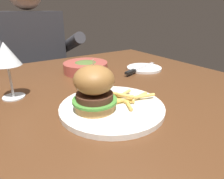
{
  "coord_description": "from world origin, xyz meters",
  "views": [
    {
      "loc": [
        -0.29,
        -0.56,
        0.99
      ],
      "look_at": [
        -0.01,
        -0.13,
        0.78
      ],
      "focal_mm": 32.0,
      "sensor_mm": 36.0,
      "label": 1
    }
  ],
  "objects_px": {
    "table_knife": "(138,69)",
    "soup_bowl": "(86,67)",
    "main_plate": "(112,107)",
    "burger_sandwich": "(94,88)",
    "bread_plate": "(144,68)",
    "diner_person": "(37,78)",
    "wine_glass": "(6,56)"
  },
  "relations": [
    {
      "from": "table_knife",
      "to": "soup_bowl",
      "type": "xyz_separation_m",
      "value": [
        -0.19,
        0.12,
        0.01
      ]
    },
    {
      "from": "main_plate",
      "to": "burger_sandwich",
      "type": "relative_size",
      "value": 2.15
    },
    {
      "from": "bread_plate",
      "to": "diner_person",
      "type": "relative_size",
      "value": 0.13
    },
    {
      "from": "burger_sandwich",
      "to": "soup_bowl",
      "type": "distance_m",
      "value": 0.38
    },
    {
      "from": "bread_plate",
      "to": "soup_bowl",
      "type": "bearing_deg",
      "value": 155.46
    },
    {
      "from": "main_plate",
      "to": "table_knife",
      "type": "relative_size",
      "value": 1.28
    },
    {
      "from": "bread_plate",
      "to": "burger_sandwich",
      "type": "bearing_deg",
      "value": -148.13
    },
    {
      "from": "main_plate",
      "to": "wine_glass",
      "type": "height_order",
      "value": "wine_glass"
    },
    {
      "from": "table_knife",
      "to": "diner_person",
      "type": "xyz_separation_m",
      "value": [
        -0.27,
        0.7,
        -0.19
      ]
    },
    {
      "from": "table_knife",
      "to": "bread_plate",
      "type": "bearing_deg",
      "value": 18.07
    },
    {
      "from": "burger_sandwich",
      "to": "table_knife",
      "type": "height_order",
      "value": "burger_sandwich"
    },
    {
      "from": "main_plate",
      "to": "wine_glass",
      "type": "distance_m",
      "value": 0.33
    },
    {
      "from": "bread_plate",
      "to": "wine_glass",
      "type": "bearing_deg",
      "value": -178.85
    },
    {
      "from": "wine_glass",
      "to": "table_knife",
      "type": "distance_m",
      "value": 0.5
    },
    {
      "from": "bread_plate",
      "to": "soup_bowl",
      "type": "height_order",
      "value": "soup_bowl"
    },
    {
      "from": "main_plate",
      "to": "diner_person",
      "type": "bearing_deg",
      "value": 88.92
    },
    {
      "from": "diner_person",
      "to": "burger_sandwich",
      "type": "bearing_deg",
      "value": -94.1
    },
    {
      "from": "main_plate",
      "to": "soup_bowl",
      "type": "bearing_deg",
      "value": 74.31
    },
    {
      "from": "main_plate",
      "to": "table_knife",
      "type": "height_order",
      "value": "table_knife"
    },
    {
      "from": "main_plate",
      "to": "soup_bowl",
      "type": "xyz_separation_m",
      "value": [
        0.1,
        0.35,
        0.02
      ]
    },
    {
      "from": "wine_glass",
      "to": "burger_sandwich",
      "type": "bearing_deg",
      "value": -55.37
    },
    {
      "from": "burger_sandwich",
      "to": "table_knife",
      "type": "relative_size",
      "value": 0.6
    },
    {
      "from": "main_plate",
      "to": "diner_person",
      "type": "relative_size",
      "value": 0.24
    },
    {
      "from": "burger_sandwich",
      "to": "diner_person",
      "type": "height_order",
      "value": "diner_person"
    },
    {
      "from": "burger_sandwich",
      "to": "table_knife",
      "type": "bearing_deg",
      "value": 33.6
    },
    {
      "from": "diner_person",
      "to": "bread_plate",
      "type": "bearing_deg",
      "value": -65.1
    },
    {
      "from": "wine_glass",
      "to": "soup_bowl",
      "type": "distance_m",
      "value": 0.34
    },
    {
      "from": "table_knife",
      "to": "soup_bowl",
      "type": "relative_size",
      "value": 1.17
    },
    {
      "from": "wine_glass",
      "to": "table_knife",
      "type": "height_order",
      "value": "wine_glass"
    },
    {
      "from": "main_plate",
      "to": "table_knife",
      "type": "distance_m",
      "value": 0.37
    },
    {
      "from": "burger_sandwich",
      "to": "wine_glass",
      "type": "relative_size",
      "value": 0.77
    },
    {
      "from": "main_plate",
      "to": "wine_glass",
      "type": "relative_size",
      "value": 1.65
    }
  ]
}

